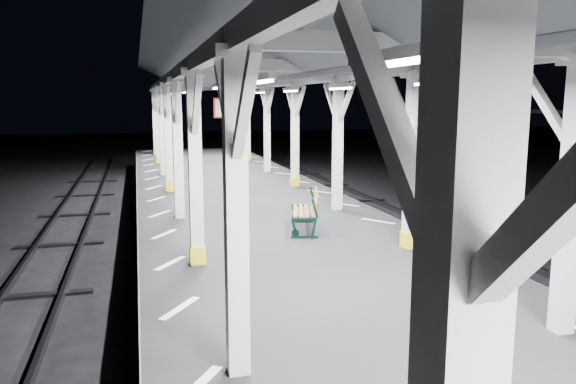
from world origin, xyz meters
name	(u,v)px	position (x,y,z in m)	size (l,w,h in m)	color
ground	(347,356)	(0.00, 0.00, 0.00)	(120.00, 120.00, 0.00)	black
platform	(348,324)	(0.00, 0.00, 0.50)	(6.00, 50.00, 1.00)	black
hazard_stripes_left	(180,308)	(-2.45, 0.00, 1.00)	(1.00, 48.00, 0.01)	silver
hazard_stripes_right	(493,279)	(2.45, 0.00, 1.00)	(1.00, 48.00, 0.01)	silver
canopy	(353,45)	(0.00, -0.02, 4.56)	(5.40, 49.00, 4.65)	silver
bench_mid	(308,210)	(0.60, 4.00, 1.45)	(0.97, 1.66, 0.85)	black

